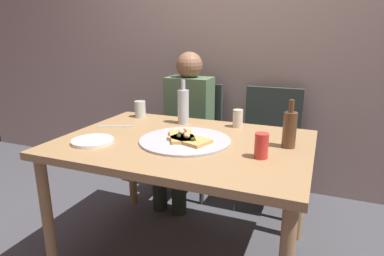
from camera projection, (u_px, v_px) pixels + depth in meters
name	position (u px, v px, depth m)	size (l,w,h in m)	color
ground_plane	(185.00, 253.00, 2.02)	(8.00, 8.00, 0.00)	#424247
back_wall	(240.00, 34.00, 2.72)	(6.00, 0.10, 2.60)	gray
dining_table	(184.00, 154.00, 1.84)	(1.37, 0.97, 0.73)	#99754C
pizza_tray	(185.00, 140.00, 1.80)	(0.50, 0.50, 0.01)	#ADADB2
pizza_slice_last	(182.00, 136.00, 1.81)	(0.22, 0.26, 0.05)	tan
pizza_slice_extra	(189.00, 139.00, 1.76)	(0.25, 0.20, 0.05)	tan
wine_bottle	(183.00, 106.00, 2.13)	(0.07, 0.07, 0.29)	#B2BCC1
beer_bottle	(290.00, 129.00, 1.68)	(0.07, 0.07, 0.25)	brown
tumbler_near	(140.00, 109.00, 2.32)	(0.08, 0.08, 0.12)	#B7C6BC
tumbler_far	(238.00, 118.00, 2.06)	(0.06, 0.06, 0.11)	beige
soda_can	(261.00, 146.00, 1.54)	(0.07, 0.07, 0.12)	red
plate_stack	(93.00, 141.00, 1.78)	(0.23, 0.23, 0.02)	white
table_knife	(115.00, 126.00, 2.08)	(0.22, 0.02, 0.01)	#B7B7BC
chair_left	(192.00, 130.00, 2.78)	(0.44, 0.44, 0.90)	#2D3833
chair_right	(269.00, 139.00, 2.54)	(0.44, 0.44, 0.90)	#2D3833
guest_in_sweater	(185.00, 120.00, 2.61)	(0.36, 0.56, 1.17)	#4C6B47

